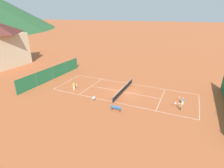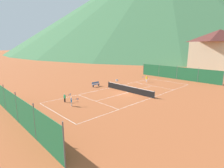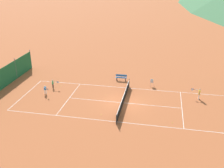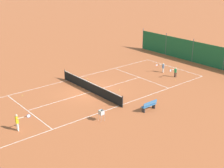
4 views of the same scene
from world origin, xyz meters
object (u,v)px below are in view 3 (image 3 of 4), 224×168
object	(u,v)px
courtside_bench	(121,77)
ball_hopper	(152,81)
player_near_baseline	(45,89)
tennis_ball_alley_left	(101,115)
player_far_baseline	(53,83)
tennis_ball_near_corner	(106,95)
player_near_service	(199,93)
tennis_ball_by_net_left	(61,86)
tennis_ball_mid_court	(172,123)
tennis_net	(124,99)

from	to	relation	value
courtside_bench	ball_hopper	bearing A→B (deg)	75.75
player_near_baseline	tennis_ball_alley_left	xyz separation A→B (m)	(3.59, 7.72, -0.60)
player_far_baseline	courtside_bench	distance (m)	8.99
player_far_baseline	tennis_ball_near_corner	world-z (taller)	player_far_baseline
ball_hopper	player_far_baseline	bearing A→B (deg)	-76.56
player_near_service	courtside_bench	xyz separation A→B (m)	(-3.70, -9.66, -0.30)
player_near_baseline	tennis_ball_by_net_left	distance (m)	2.79
tennis_ball_near_corner	tennis_ball_alley_left	xyz separation A→B (m)	(4.58, 0.51, 0.00)
player_near_baseline	tennis_ball_by_net_left	size ratio (longest dim) A/B	16.41
player_near_baseline	player_far_baseline	distance (m)	1.92
player_near_service	courtside_bench	bearing A→B (deg)	-110.94
tennis_ball_mid_court	tennis_ball_alley_left	world-z (taller)	same
tennis_ball_near_corner	tennis_ball_alley_left	distance (m)	4.61
tennis_ball_alley_left	tennis_ball_mid_court	bearing A→B (deg)	89.02
player_far_baseline	tennis_ball_alley_left	distance (m)	9.34
player_near_baseline	player_far_baseline	size ratio (longest dim) A/B	0.99
player_near_service	tennis_ball_near_corner	xyz separation A→B (m)	(1.19, -10.70, -0.72)
player_far_baseline	tennis_ball_by_net_left	size ratio (longest dim) A/B	16.52
player_near_baseline	tennis_ball_near_corner	bearing A→B (deg)	97.84
tennis_ball_mid_court	courtside_bench	size ratio (longest dim) A/B	0.04
player_near_baseline	courtside_bench	world-z (taller)	player_near_baseline
courtside_bench	player_near_service	bearing A→B (deg)	69.06
player_near_baseline	tennis_ball_alley_left	distance (m)	8.53
player_near_service	tennis_ball_mid_court	distance (m)	6.65
tennis_ball_by_net_left	courtside_bench	size ratio (longest dim) A/B	0.04
player_near_baseline	tennis_net	bearing A→B (deg)	87.19
player_near_baseline	tennis_ball_near_corner	xyz separation A→B (m)	(-0.99, 7.21, -0.60)
player_near_service	courtside_bench	world-z (taller)	player_near_service
tennis_net	player_far_baseline	bearing A→B (deg)	-104.24
tennis_ball_near_corner	courtside_bench	distance (m)	5.01
tennis_ball_near_corner	ball_hopper	bearing A→B (deg)	126.46
tennis_net	ball_hopper	distance (m)	6.00
tennis_ball_near_corner	courtside_bench	size ratio (longest dim) A/B	0.04
tennis_ball_near_corner	courtside_bench	xyz separation A→B (m)	(-4.88, 1.05, 0.42)
tennis_net	tennis_ball_mid_court	bearing A→B (deg)	58.77
tennis_ball_near_corner	tennis_ball_alley_left	size ratio (longest dim) A/B	1.00
player_near_baseline	tennis_ball_alley_left	bearing A→B (deg)	65.05
ball_hopper	courtside_bench	bearing A→B (deg)	-104.25
tennis_ball_alley_left	tennis_ball_by_net_left	bearing A→B (deg)	-132.14
tennis_ball_mid_court	tennis_ball_by_net_left	distance (m)	15.34
tennis_net	courtside_bench	distance (m)	6.48
tennis_ball_mid_court	tennis_ball_alley_left	distance (m)	7.20
tennis_ball_near_corner	player_near_service	bearing A→B (deg)	96.32
tennis_ball_near_corner	tennis_ball_mid_court	distance (m)	9.03
player_near_baseline	player_near_service	world-z (taller)	player_near_service
player_near_service	tennis_net	bearing A→B (deg)	-72.39
tennis_ball_alley_left	ball_hopper	bearing A→B (deg)	150.94
player_near_service	tennis_ball_near_corner	bearing A→B (deg)	-83.68
player_far_baseline	courtside_bench	size ratio (longest dim) A/B	0.73
tennis_net	courtside_bench	bearing A→B (deg)	-168.32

